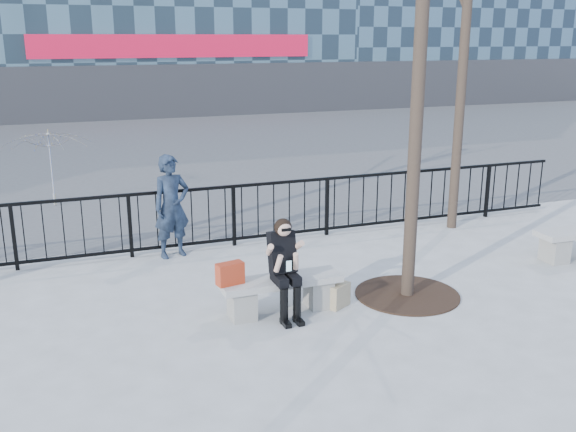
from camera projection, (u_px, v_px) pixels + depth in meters
name	position (u px, v px, depth m)	size (l,w,h in m)	color
ground	(281.00, 312.00, 8.70)	(120.00, 120.00, 0.00)	gray
street_surface	(134.00, 144.00, 22.23)	(60.00, 23.00, 0.01)	#474747
railing	(223.00, 216.00, 11.26)	(14.00, 0.06, 1.10)	black
tree_grate	(407.00, 294.00, 9.25)	(1.50, 1.50, 0.02)	black
bench_main	(281.00, 291.00, 8.62)	(1.65, 0.46, 0.49)	slate
seated_woman	(285.00, 269.00, 8.38)	(0.50, 0.64, 1.34)	black
handbag	(230.00, 274.00, 8.31)	(0.35, 0.17, 0.29)	#AD2F15
shopping_bag	(340.00, 296.00, 8.81)	(0.35, 0.13, 0.33)	tan
standing_man	(172.00, 206.00, 10.68)	(0.64, 0.42, 1.74)	black
vendor_umbrella	(51.00, 169.00, 13.86)	(1.85, 1.89, 1.70)	yellow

